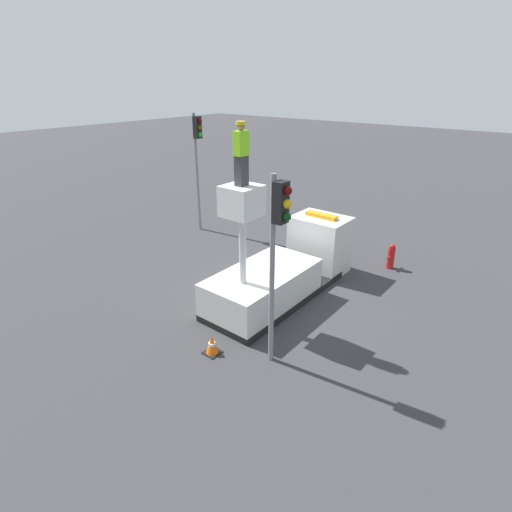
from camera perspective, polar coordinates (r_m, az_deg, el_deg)
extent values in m
plane|color=#38383A|center=(14.54, 2.92, -5.87)|extent=(120.00, 120.00, 0.00)
cube|color=black|center=(14.48, 2.93, -5.46)|extent=(5.82, 2.19, 0.24)
cube|color=silver|center=(13.64, 0.97, -4.72)|extent=(4.20, 2.13, 1.36)
cube|color=silver|center=(16.26, 9.07, 1.68)|extent=(1.62, 2.13, 2.28)
cube|color=black|center=(16.77, 10.59, 3.94)|extent=(0.03, 1.81, 0.91)
cube|color=orange|center=(15.85, 9.35, 5.73)|extent=(0.36, 1.28, 0.14)
cylinder|color=silver|center=(12.13, -1.93, 1.06)|extent=(0.22, 0.22, 2.30)
cube|color=white|center=(11.63, -2.03, 7.87)|extent=(1.02, 1.02, 0.90)
cube|color=#38383D|center=(11.42, -2.09, 12.06)|extent=(0.34, 0.26, 0.84)
cube|color=#8CEA1E|center=(11.29, -2.15, 15.79)|extent=(0.40, 0.26, 0.66)
sphere|color=#9E704C|center=(11.24, -2.19, 18.04)|extent=(0.23, 0.23, 0.23)
cylinder|color=yellow|center=(11.23, -2.19, 18.47)|extent=(0.26, 0.26, 0.09)
cylinder|color=gray|center=(10.21, 2.29, -2.83)|extent=(0.14, 0.14, 5.25)
cube|color=black|center=(9.37, 3.53, 7.64)|extent=(0.34, 0.28, 1.00)
sphere|color=#490707|center=(9.19, 4.52, 9.29)|extent=(0.22, 0.22, 0.22)
sphere|color=gold|center=(9.27, 4.46, 7.43)|extent=(0.22, 0.22, 0.22)
sphere|color=#083710|center=(9.36, 4.40, 5.62)|extent=(0.22, 0.22, 0.22)
cylinder|color=gray|center=(20.46, -8.41, 11.49)|extent=(0.14, 0.14, 5.79)
cube|color=black|center=(19.95, -8.38, 17.72)|extent=(0.34, 0.28, 1.00)
sphere|color=#490707|center=(19.79, -8.05, 18.59)|extent=(0.22, 0.22, 0.22)
sphere|color=#503C07|center=(19.82, -7.99, 17.70)|extent=(0.22, 0.22, 0.22)
sphere|color=green|center=(19.85, -7.94, 16.81)|extent=(0.22, 0.22, 0.22)
cylinder|color=red|center=(17.42, 18.69, -0.31)|extent=(0.29, 0.29, 0.87)
sphere|color=red|center=(17.23, 18.91, 1.23)|extent=(0.25, 0.25, 0.25)
cylinder|color=red|center=(17.21, 18.48, -0.26)|extent=(0.12, 0.12, 0.12)
cylinder|color=red|center=(17.57, 18.97, 0.16)|extent=(0.12, 0.12, 0.12)
cube|color=black|center=(11.89, -6.24, -13.53)|extent=(0.46, 0.46, 0.03)
cone|color=orange|center=(11.73, -6.30, -12.47)|extent=(0.38, 0.38, 0.58)
cylinder|color=white|center=(11.71, -6.31, -12.36)|extent=(0.20, 0.20, 0.08)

